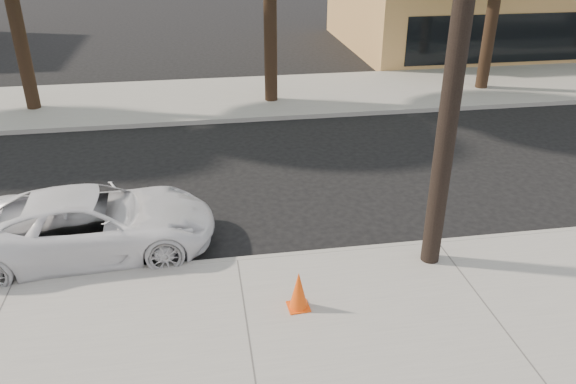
# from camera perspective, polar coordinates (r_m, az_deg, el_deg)

# --- Properties ---
(ground) EXTENTS (120.00, 120.00, 0.00)m
(ground) POSITION_cam_1_polar(r_m,az_deg,el_deg) (12.64, -5.92, -2.15)
(ground) COLOR black
(ground) RESTS_ON ground
(near_sidewalk) EXTENTS (90.00, 4.40, 0.15)m
(near_sidewalk) POSITION_cam_1_polar(r_m,az_deg,el_deg) (9.05, -4.00, -14.75)
(near_sidewalk) COLOR gray
(near_sidewalk) RESTS_ON ground
(far_sidewalk) EXTENTS (90.00, 5.00, 0.15)m
(far_sidewalk) POSITION_cam_1_polar(r_m,az_deg,el_deg) (20.49, -7.60, 9.39)
(far_sidewalk) COLOR gray
(far_sidewalk) RESTS_ON ground
(curb_near) EXTENTS (90.00, 0.12, 0.16)m
(curb_near) POSITION_cam_1_polar(r_m,az_deg,el_deg) (10.80, -5.17, -7.09)
(curb_near) COLOR #9E9B93
(curb_near) RESTS_ON ground
(building_main) EXTENTS (18.00, 10.00, 4.00)m
(building_main) POSITION_cam_1_polar(r_m,az_deg,el_deg) (31.97, 22.97, 17.33)
(building_main) COLOR tan
(building_main) RESTS_ON ground
(utility_pole) EXTENTS (1.40, 0.34, 9.00)m
(utility_pole) POSITION_cam_1_polar(r_m,az_deg,el_deg) (9.43, 17.34, 17.24)
(utility_pole) COLOR black
(utility_pole) RESTS_ON near_sidewalk
(police_cruiser) EXTENTS (4.82, 2.42, 1.31)m
(police_cruiser) POSITION_cam_1_polar(r_m,az_deg,el_deg) (11.49, -19.32, -3.04)
(police_cruiser) COLOR white
(police_cruiser) RESTS_ON ground
(traffic_cone) EXTENTS (0.38, 0.38, 0.69)m
(traffic_cone) POSITION_cam_1_polar(r_m,az_deg,el_deg) (9.33, 1.08, -10.00)
(traffic_cone) COLOR #FC4F0D
(traffic_cone) RESTS_ON near_sidewalk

